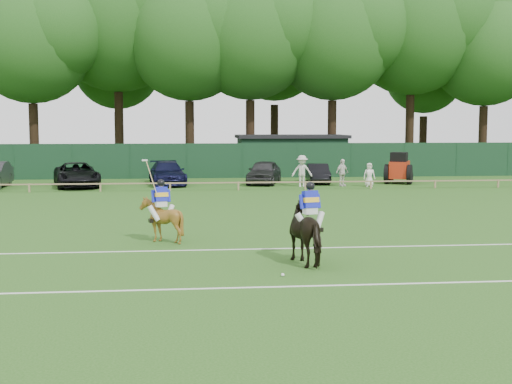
{
  "coord_description": "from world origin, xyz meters",
  "views": [
    {
      "loc": [
        -2.08,
        -22.04,
        3.94
      ],
      "look_at": [
        0.5,
        3.0,
        1.4
      ],
      "focal_mm": 48.0,
      "sensor_mm": 36.0,
      "label": 1
    }
  ],
  "objects": [
    {
      "name": "utility_shed",
      "position": [
        6.0,
        30.0,
        1.54
      ],
      "size": [
        8.4,
        4.4,
        3.04
      ],
      "color": "#14331E",
      "rests_on": "ground"
    },
    {
      "name": "tractor",
      "position": [
        11.82,
        21.38,
        0.97
      ],
      "size": [
        2.5,
        2.9,
        2.05
      ],
      "rotation": [
        0.0,
        0.0,
        -0.43
      ],
      "color": "#AF2710",
      "rests_on": "ground"
    },
    {
      "name": "sedan_navy",
      "position": [
        -3.27,
        21.99,
        0.74
      ],
      "size": [
        2.74,
        5.35,
        1.49
      ],
      "primitive_type": "imported",
      "rotation": [
        0.0,
        0.0,
        0.13
      ],
      "color": "black",
      "rests_on": "ground"
    },
    {
      "name": "rider_dark",
      "position": [
        1.37,
        -3.35,
        1.67
      ],
      "size": [
        0.93,
        0.5,
        1.41
      ],
      "rotation": [
        0.0,
        0.0,
        3.41
      ],
      "color": "silver",
      "rests_on": "ground"
    },
    {
      "name": "spectator_mid",
      "position": [
        7.66,
        19.84,
        0.85
      ],
      "size": [
        1.07,
        0.89,
        1.71
      ],
      "primitive_type": "imported",
      "rotation": [
        0.0,
        0.0,
        0.57
      ],
      "color": "silver",
      "rests_on": "ground"
    },
    {
      "name": "ground",
      "position": [
        0.0,
        0.0,
        0.0
      ],
      "size": [
        160.0,
        160.0,
        0.0
      ],
      "primitive_type": "plane",
      "color": "#1E4C14",
      "rests_on": "ground"
    },
    {
      "name": "suv_black",
      "position": [
        -8.8,
        21.06,
        0.76
      ],
      "size": [
        3.73,
        5.89,
        1.51
      ],
      "primitive_type": "imported",
      "rotation": [
        0.0,
        0.0,
        0.24
      ],
      "color": "black",
      "rests_on": "ground"
    },
    {
      "name": "spectator_left",
      "position": [
        5.1,
        19.76,
        0.98
      ],
      "size": [
        1.33,
        0.85,
        1.96
      ],
      "primitive_type": "imported",
      "rotation": [
        0.0,
        0.0,
        -0.1
      ],
      "color": "beige",
      "rests_on": "ground"
    },
    {
      "name": "hatch_grey",
      "position": [
        2.98,
        22.01,
        0.77
      ],
      "size": [
        3.0,
        4.86,
        1.55
      ],
      "primitive_type": "imported",
      "rotation": [
        0.0,
        0.0,
        -0.28
      ],
      "color": "#313033",
      "rests_on": "ground"
    },
    {
      "name": "pitch_rail",
      "position": [
        0.0,
        18.0,
        0.45
      ],
      "size": [
        62.1,
        0.1,
        0.5
      ],
      "color": "#997F5B",
      "rests_on": "ground"
    },
    {
      "name": "estate_black",
      "position": [
        6.57,
        22.12,
        0.64
      ],
      "size": [
        1.69,
        3.97,
        1.28
      ],
      "primitive_type": "imported",
      "rotation": [
        0.0,
        0.0,
        -0.09
      ],
      "color": "black",
      "rests_on": "ground"
    },
    {
      "name": "spectator_right",
      "position": [
        9.28,
        19.39,
        0.74
      ],
      "size": [
        0.76,
        0.52,
        1.48
      ],
      "primitive_type": "imported",
      "rotation": [
        0.0,
        0.0,
        -0.07
      ],
      "color": "white",
      "rests_on": "ground"
    },
    {
      "name": "perimeter_fence",
      "position": [
        0.0,
        27.0,
        1.25
      ],
      "size": [
        92.08,
        0.08,
        2.5
      ],
      "color": "#14351E",
      "rests_on": "ground"
    },
    {
      "name": "polo_ball",
      "position": [
        0.38,
        -4.89,
        0.04
      ],
      "size": [
        0.09,
        0.09,
        0.09
      ],
      "primitive_type": "sphere",
      "color": "silver",
      "rests_on": "ground"
    },
    {
      "name": "tree_row",
      "position": [
        2.0,
        35.0,
        0.0
      ],
      "size": [
        96.0,
        12.0,
        21.0
      ],
      "primitive_type": null,
      "color": "#26561C",
      "rests_on": "ground"
    },
    {
      "name": "rider_chestnut",
      "position": [
        -2.9,
        0.6,
        1.45
      ],
      "size": [
        0.97,
        0.5,
        2.05
      ],
      "rotation": [
        0.0,
        0.0,
        3.4
      ],
      "color": "silver",
      "rests_on": "ground"
    },
    {
      "name": "horse_dark",
      "position": [
        1.37,
        -3.34,
        0.89
      ],
      "size": [
        1.48,
        2.28,
        1.78
      ],
      "primitive_type": "imported",
      "rotation": [
        0.0,
        0.0,
        3.41
      ],
      "color": "black",
      "rests_on": "ground"
    },
    {
      "name": "pitch_lines",
      "position": [
        0.0,
        -3.5,
        0.01
      ],
      "size": [
        60.0,
        5.1,
        0.01
      ],
      "color": "silver",
      "rests_on": "ground"
    },
    {
      "name": "horse_chestnut",
      "position": [
        -2.9,
        0.62,
        0.75
      ],
      "size": [
        1.52,
        1.63,
        1.5
      ],
      "primitive_type": "imported",
      "rotation": [
        0.0,
        0.0,
        3.4
      ],
      "color": "brown",
      "rests_on": "ground"
    }
  ]
}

